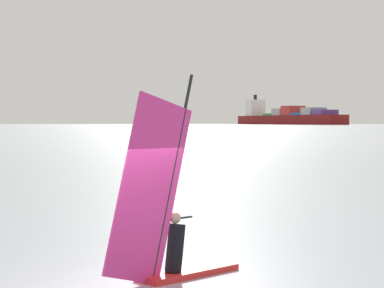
# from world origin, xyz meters

# --- Properties ---
(ground_plane) EXTENTS (4000.00, 4000.00, 0.00)m
(ground_plane) POSITION_xyz_m (0.00, 0.00, 0.00)
(ground_plane) COLOR #9EA8B2
(windsurfer) EXTENTS (1.63, 3.09, 3.97)m
(windsurfer) POSITION_xyz_m (0.49, 0.94, 0.97)
(windsurfer) COLOR red
(windsurfer) RESTS_ON ground_plane
(cargo_ship) EXTENTS (158.41, 167.76, 35.76)m
(cargo_ship) POSITION_xyz_m (-191.02, 795.85, 8.30)
(cargo_ship) COLOR maroon
(cargo_ship) RESTS_ON ground_plane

